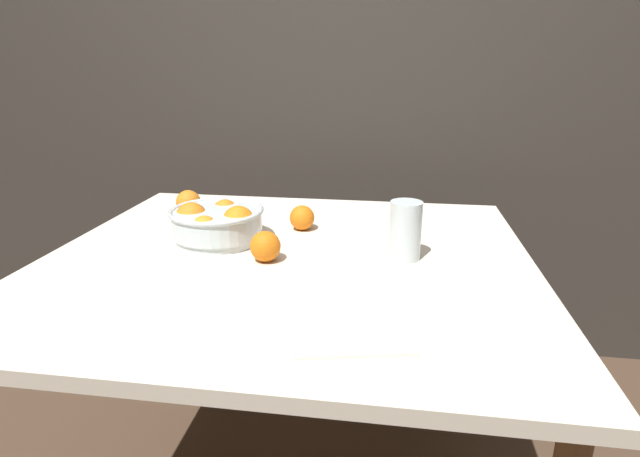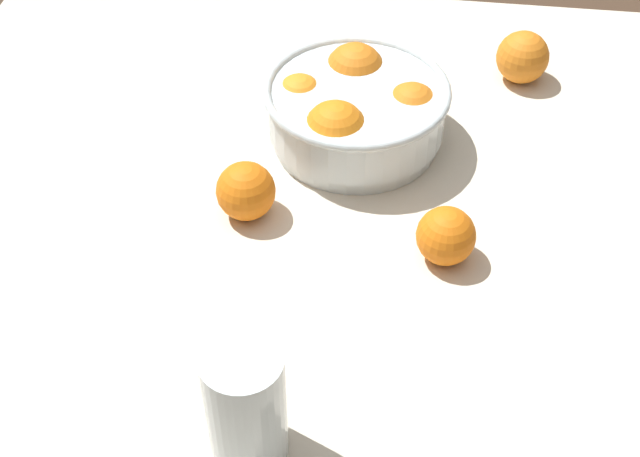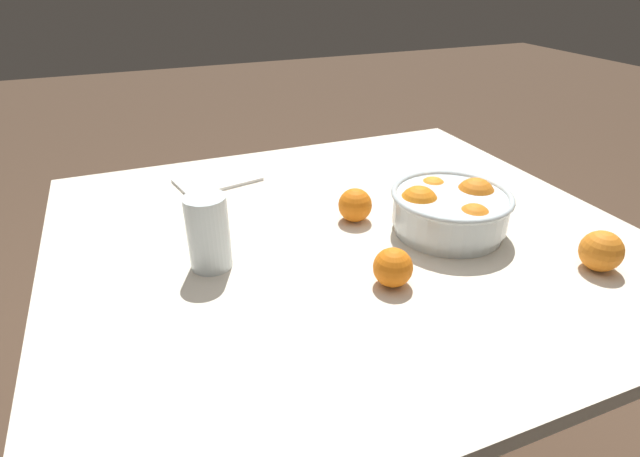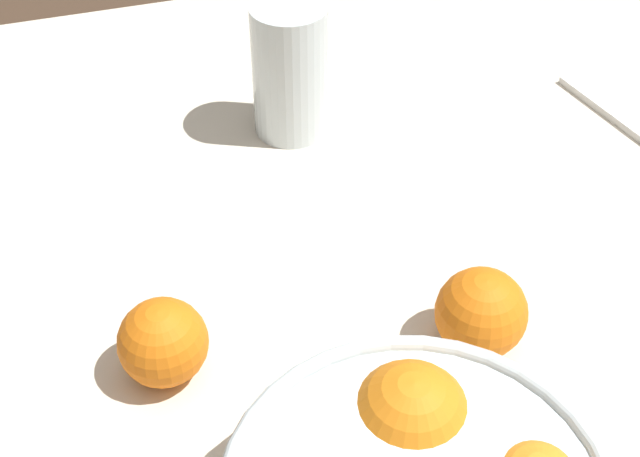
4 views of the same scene
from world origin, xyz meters
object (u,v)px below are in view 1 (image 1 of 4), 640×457
orange_loose_near_bowl (265,246)px  orange_loose_aside (188,202)px  orange_loose_front (303,218)px  fruit_bowl (217,223)px  juice_glass (405,233)px

orange_loose_near_bowl → orange_loose_aside: size_ratio=0.97×
orange_loose_near_bowl → orange_loose_aside: (-0.33, 0.34, 0.00)m
orange_loose_aside → orange_loose_front: bearing=-14.5°
orange_loose_front → fruit_bowl: bearing=-148.3°
orange_loose_near_bowl → orange_loose_aside: orange_loose_aside is taller
juice_glass → orange_loose_front: bearing=147.3°
orange_loose_near_bowl → orange_loose_front: orange_loose_near_bowl is taller
juice_glass → orange_loose_aside: (-0.66, 0.28, -0.03)m
juice_glass → orange_loose_near_bowl: bearing=-168.8°
orange_loose_front → orange_loose_aside: size_ratio=0.92×
fruit_bowl → orange_loose_near_bowl: (0.16, -0.12, -0.01)m
orange_loose_near_bowl → orange_loose_front: bearing=79.0°
orange_loose_aside → orange_loose_near_bowl: bearing=-45.8°
fruit_bowl → juice_glass: bearing=-6.0°
orange_loose_front → orange_loose_aside: (-0.38, 0.10, 0.00)m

